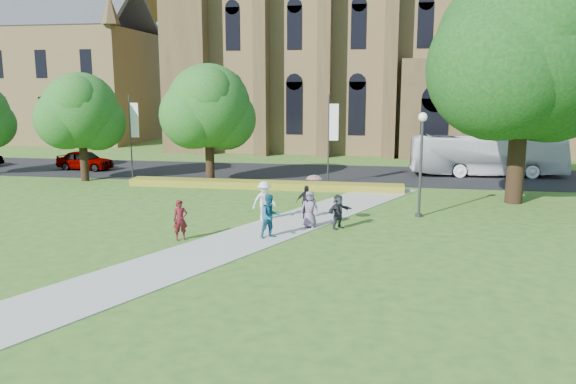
% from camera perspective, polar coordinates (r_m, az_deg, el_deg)
% --- Properties ---
extents(ground, '(160.00, 160.00, 0.00)m').
position_cam_1_polar(ground, '(23.56, -4.57, -5.32)').
color(ground, '#315A1B').
rests_on(ground, ground).
extents(road, '(160.00, 10.00, 0.02)m').
position_cam_1_polar(road, '(42.81, 2.04, 1.90)').
color(road, black).
rests_on(road, ground).
extents(footpath, '(15.58, 28.54, 0.04)m').
position_cam_1_polar(footpath, '(24.49, -3.99, -4.65)').
color(footpath, '#B2B2A8').
rests_on(footpath, ground).
extents(flower_hedge, '(18.00, 1.40, 0.45)m').
position_cam_1_polar(flower_hedge, '(36.51, -2.51, 0.74)').
color(flower_hedge, '#B69424').
rests_on(flower_hedge, ground).
extents(cathedral, '(52.60, 18.25, 28.00)m').
position_cam_1_polar(cathedral, '(62.18, 14.29, 16.27)').
color(cathedral, brown).
rests_on(cathedral, ground).
extents(building_west, '(22.00, 14.00, 18.30)m').
position_cam_1_polar(building_west, '(75.31, -22.54, 11.86)').
color(building_west, brown).
rests_on(building_west, ground).
extents(streetlamp, '(0.44, 0.44, 5.24)m').
position_cam_1_polar(streetlamp, '(28.68, 13.39, 3.98)').
color(streetlamp, '#38383D').
rests_on(streetlamp, ground).
extents(large_tree, '(9.60, 9.60, 13.20)m').
position_cam_1_polar(large_tree, '(33.81, 22.89, 13.02)').
color(large_tree, '#332114').
rests_on(large_tree, ground).
extents(street_tree_0, '(5.20, 5.20, 7.50)m').
position_cam_1_polar(street_tree_0, '(41.50, -20.31, 7.74)').
color(street_tree_0, '#332114').
rests_on(street_tree_0, ground).
extents(street_tree_1, '(5.60, 5.60, 8.05)m').
position_cam_1_polar(street_tree_1, '(38.29, -8.08, 8.63)').
color(street_tree_1, '#332114').
rests_on(street_tree_1, ground).
extents(banner_pole_0, '(0.70, 0.10, 6.00)m').
position_cam_1_polar(banner_pole_0, '(37.44, 4.30, 5.85)').
color(banner_pole_0, '#38383D').
rests_on(banner_pole_0, ground).
extents(banner_pole_1, '(0.70, 0.10, 6.00)m').
position_cam_1_polar(banner_pole_1, '(41.20, -15.57, 5.92)').
color(banner_pole_1, '#38383D').
rests_on(banner_pole_1, ground).
extents(tour_coach, '(11.27, 3.48, 3.09)m').
position_cam_1_polar(tour_coach, '(43.95, 19.58, 3.57)').
color(tour_coach, white).
rests_on(tour_coach, road).
extents(car_0, '(4.68, 2.32, 1.53)m').
position_cam_1_polar(car_0, '(47.44, -19.93, 3.07)').
color(car_0, gray).
rests_on(car_0, road).
extents(pedestrian_0, '(0.74, 0.67, 1.71)m').
position_cam_1_polar(pedestrian_0, '(24.33, -10.89, -2.80)').
color(pedestrian_0, '#4F1218').
rests_on(pedestrian_0, footpath).
extents(pedestrian_1, '(1.17, 1.13, 1.90)m').
position_cam_1_polar(pedestrian_1, '(24.18, -1.82, -2.47)').
color(pedestrian_1, navy).
rests_on(pedestrian_1, footpath).
extents(pedestrian_2, '(1.42, 1.30, 1.92)m').
position_cam_1_polar(pedestrian_2, '(27.35, -2.44, -0.92)').
color(pedestrian_2, silver).
rests_on(pedestrian_2, footpath).
extents(pedestrian_3, '(1.03, 0.60, 1.65)m').
position_cam_1_polar(pedestrian_3, '(27.83, 1.84, -1.00)').
color(pedestrian_3, black).
rests_on(pedestrian_3, footpath).
extents(pedestrian_4, '(0.86, 0.58, 1.71)m').
position_cam_1_polar(pedestrian_4, '(25.98, 2.21, -1.76)').
color(pedestrian_4, slate).
rests_on(pedestrian_4, footpath).
extents(pedestrian_5, '(1.31, 1.44, 1.60)m').
position_cam_1_polar(pedestrian_5, '(25.90, 5.12, -1.97)').
color(pedestrian_5, '#292A31').
rests_on(pedestrian_5, footpath).
extents(parasol, '(0.75, 0.75, 0.66)m').
position_cam_1_polar(parasol, '(25.83, 2.66, 0.83)').
color(parasol, '#E7A3C3').
rests_on(parasol, pedestrian_4).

